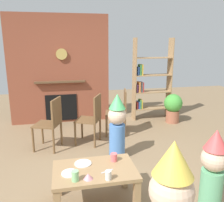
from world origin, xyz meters
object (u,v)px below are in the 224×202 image
(dining_chair_right, at_px, (120,109))
(paper_cup_near_right, at_px, (108,175))
(coffee_table, at_px, (95,175))
(dining_chair_left, at_px, (52,121))
(bookshelf, at_px, (149,83))
(child_by_the_chairs, at_px, (117,125))
(paper_cup_near_left, at_px, (75,176))
(paper_cup_center, at_px, (114,157))
(paper_plate_front, at_px, (70,173))
(potted_plant_tall, at_px, (173,106))
(dining_chair_middle, at_px, (93,116))
(birthday_cake_slice, at_px, (88,176))
(child_in_pink, at_px, (213,171))
(paper_plate_rear, at_px, (83,163))

(dining_chair_right, bearing_deg, paper_cup_near_right, 84.96)
(coffee_table, relative_size, dining_chair_left, 1.02)
(bookshelf, distance_m, child_by_the_chairs, 2.23)
(paper_cup_near_left, bearing_deg, coffee_table, 39.95)
(paper_cup_center, height_order, paper_plate_front, paper_cup_center)
(dining_chair_right, bearing_deg, potted_plant_tall, -149.68)
(dining_chair_right, xyz_separation_m, potted_plant_tall, (1.35, 0.46, -0.14))
(dining_chair_left, relative_size, dining_chair_middle, 1.00)
(paper_cup_near_left, bearing_deg, potted_plant_tall, 48.59)
(birthday_cake_slice, bearing_deg, dining_chair_right, 68.32)
(dining_chair_right, bearing_deg, child_by_the_chairs, 85.12)
(child_in_pink, height_order, potted_plant_tall, child_in_pink)
(bookshelf, distance_m, child_in_pink, 3.39)
(paper_cup_near_left, height_order, paper_cup_center, paper_cup_near_left)
(bookshelf, relative_size, birthday_cake_slice, 19.00)
(coffee_table, relative_size, child_in_pink, 0.95)
(paper_cup_near_right, xyz_separation_m, paper_cup_center, (0.14, 0.37, -0.00))
(paper_plate_rear, relative_size, child_in_pink, 0.20)
(bookshelf, height_order, child_by_the_chairs, bookshelf)
(paper_cup_center, height_order, dining_chair_left, dining_chair_left)
(dining_chair_middle, bearing_deg, dining_chair_left, 31.68)
(paper_cup_near_left, bearing_deg, child_in_pink, -9.18)
(dining_chair_left, xyz_separation_m, dining_chair_right, (1.30, 0.44, 0.00))
(potted_plant_tall, bearing_deg, paper_cup_center, -128.80)
(coffee_table, bearing_deg, child_in_pink, -19.42)
(coffee_table, height_order, dining_chair_middle, dining_chair_middle)
(paper_cup_center, relative_size, paper_plate_rear, 0.48)
(dining_chair_left, height_order, dining_chair_middle, same)
(child_in_pink, distance_m, potted_plant_tall, 3.07)
(child_in_pink, bearing_deg, dining_chair_middle, -45.67)
(coffee_table, distance_m, dining_chair_left, 1.69)
(paper_cup_near_left, distance_m, paper_cup_near_right, 0.34)
(birthday_cake_slice, distance_m, dining_chair_right, 2.39)
(bookshelf, bearing_deg, birthday_cake_slice, -120.02)
(paper_cup_center, xyz_separation_m, paper_plate_front, (-0.52, -0.18, -0.04))
(coffee_table, xyz_separation_m, paper_cup_near_left, (-0.22, -0.19, 0.13))
(paper_cup_near_left, xyz_separation_m, dining_chair_left, (-0.29, 1.79, 0.02))
(birthday_cake_slice, distance_m, child_in_pink, 1.29)
(bookshelf, bearing_deg, paper_plate_rear, -123.19)
(paper_cup_near_left, distance_m, dining_chair_middle, 1.93)
(paper_plate_rear, xyz_separation_m, birthday_cake_slice, (0.02, -0.32, 0.03))
(dining_chair_left, bearing_deg, bookshelf, -128.60)
(child_by_the_chairs, bearing_deg, bookshelf, 172.44)
(paper_cup_near_right, height_order, child_in_pink, child_in_pink)
(paper_cup_near_left, relative_size, dining_chair_middle, 0.12)
(dining_chair_middle, bearing_deg, paper_cup_center, 116.14)
(paper_cup_near_left, bearing_deg, bookshelf, 58.22)
(dining_chair_right, bearing_deg, paper_plate_front, 74.60)
(paper_plate_rear, bearing_deg, paper_cup_center, -0.28)
(paper_cup_near_left, distance_m, dining_chair_left, 1.81)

